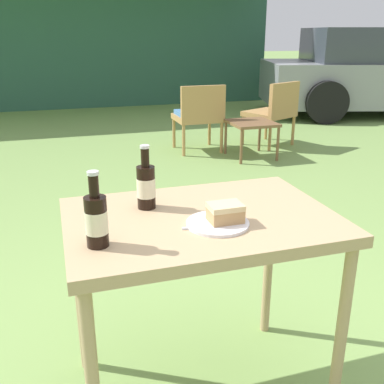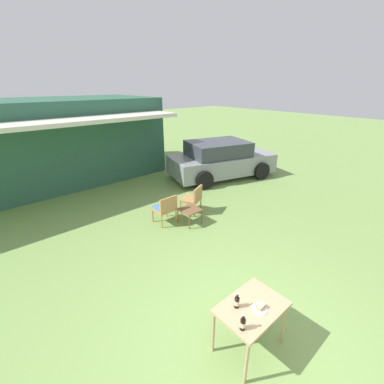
{
  "view_description": "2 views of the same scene",
  "coord_description": "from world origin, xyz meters",
  "px_view_note": "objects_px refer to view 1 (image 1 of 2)",
  "views": [
    {
      "loc": [
        -0.44,
        -1.33,
        1.33
      ],
      "look_at": [
        0.0,
        0.1,
        0.79
      ],
      "focal_mm": 42.0,
      "sensor_mm": 36.0,
      "label": 1
    },
    {
      "loc": [
        -2.19,
        -1.35,
        3.37
      ],
      "look_at": [
        1.64,
        3.07,
        0.9
      ],
      "focal_mm": 24.0,
      "sensor_mm": 36.0,
      "label": 2
    }
  ],
  "objects_px": {
    "parked_car": "(382,73)",
    "cake_on_plate": "(222,217)",
    "cola_bottle_far": "(96,219)",
    "patio_table": "(201,237)",
    "cola_bottle_near": "(146,185)",
    "wicker_chair_cushioned": "(199,114)",
    "garden_side_table": "(252,126)",
    "wicker_chair_plain": "(274,110)"
  },
  "relations": [
    {
      "from": "parked_car",
      "to": "cake_on_plate",
      "type": "relative_size",
      "value": 20.99
    },
    {
      "from": "parked_car",
      "to": "cola_bottle_far",
      "type": "height_order",
      "value": "parked_car"
    },
    {
      "from": "cola_bottle_far",
      "to": "parked_car",
      "type": "bearing_deg",
      "value": 45.07
    },
    {
      "from": "patio_table",
      "to": "cola_bottle_near",
      "type": "distance_m",
      "value": 0.26
    },
    {
      "from": "cake_on_plate",
      "to": "cola_bottle_far",
      "type": "relative_size",
      "value": 0.9
    },
    {
      "from": "patio_table",
      "to": "cola_bottle_far",
      "type": "height_order",
      "value": "cola_bottle_far"
    },
    {
      "from": "wicker_chair_cushioned",
      "to": "cola_bottle_near",
      "type": "relative_size",
      "value": 3.44
    },
    {
      "from": "garden_side_table",
      "to": "patio_table",
      "type": "xyz_separation_m",
      "value": [
        -1.63,
        -3.15,
        0.31
      ]
    },
    {
      "from": "wicker_chair_plain",
      "to": "cola_bottle_near",
      "type": "height_order",
      "value": "cola_bottle_near"
    },
    {
      "from": "patio_table",
      "to": "garden_side_table",
      "type": "bearing_deg",
      "value": 62.55
    },
    {
      "from": "cake_on_plate",
      "to": "cola_bottle_far",
      "type": "distance_m",
      "value": 0.4
    },
    {
      "from": "parked_car",
      "to": "wicker_chair_plain",
      "type": "relative_size",
      "value": 5.51
    },
    {
      "from": "garden_side_table",
      "to": "cola_bottle_near",
      "type": "bearing_deg",
      "value": -120.7
    },
    {
      "from": "wicker_chair_cushioned",
      "to": "patio_table",
      "type": "height_order",
      "value": "wicker_chair_cushioned"
    },
    {
      "from": "patio_table",
      "to": "cola_bottle_near",
      "type": "height_order",
      "value": "cola_bottle_near"
    },
    {
      "from": "wicker_chair_cushioned",
      "to": "cake_on_plate",
      "type": "distance_m",
      "value": 3.84
    },
    {
      "from": "cola_bottle_far",
      "to": "wicker_chair_plain",
      "type": "bearing_deg",
      "value": 56.17
    },
    {
      "from": "parked_car",
      "to": "wicker_chair_plain",
      "type": "distance_m",
      "value": 3.24
    },
    {
      "from": "patio_table",
      "to": "wicker_chair_cushioned",
      "type": "bearing_deg",
      "value": 71.99
    },
    {
      "from": "wicker_chair_cushioned",
      "to": "cake_on_plate",
      "type": "xyz_separation_m",
      "value": [
        -1.12,
        -3.66,
        0.32
      ]
    },
    {
      "from": "garden_side_table",
      "to": "patio_table",
      "type": "relative_size",
      "value": 0.56
    },
    {
      "from": "garden_side_table",
      "to": "cola_bottle_far",
      "type": "relative_size",
      "value": 2.24
    },
    {
      "from": "patio_table",
      "to": "cola_bottle_near",
      "type": "relative_size",
      "value": 4.01
    },
    {
      "from": "wicker_chair_cushioned",
      "to": "cola_bottle_near",
      "type": "height_order",
      "value": "cola_bottle_near"
    },
    {
      "from": "wicker_chair_cushioned",
      "to": "cola_bottle_far",
      "type": "height_order",
      "value": "cola_bottle_far"
    },
    {
      "from": "wicker_chair_cushioned",
      "to": "wicker_chair_plain",
      "type": "relative_size",
      "value": 1.0
    },
    {
      "from": "wicker_chair_cushioned",
      "to": "wicker_chair_plain",
      "type": "height_order",
      "value": "same"
    },
    {
      "from": "wicker_chair_plain",
      "to": "patio_table",
      "type": "xyz_separation_m",
      "value": [
        -2.11,
        -3.55,
        0.21
      ]
    },
    {
      "from": "wicker_chair_plain",
      "to": "cola_bottle_far",
      "type": "relative_size",
      "value": 3.44
    },
    {
      "from": "wicker_chair_cushioned",
      "to": "wicker_chair_plain",
      "type": "bearing_deg",
      "value": 179.23
    },
    {
      "from": "wicker_chair_plain",
      "to": "cola_bottle_near",
      "type": "distance_m",
      "value": 4.13
    },
    {
      "from": "wicker_chair_plain",
      "to": "garden_side_table",
      "type": "bearing_deg",
      "value": 15.69
    },
    {
      "from": "garden_side_table",
      "to": "cola_bottle_far",
      "type": "height_order",
      "value": "cola_bottle_far"
    },
    {
      "from": "cake_on_plate",
      "to": "cola_bottle_near",
      "type": "relative_size",
      "value": 0.9
    },
    {
      "from": "wicker_chair_plain",
      "to": "cake_on_plate",
      "type": "bearing_deg",
      "value": 35.62
    },
    {
      "from": "parked_car",
      "to": "patio_table",
      "type": "height_order",
      "value": "parked_car"
    },
    {
      "from": "wicker_chair_plain",
      "to": "wicker_chair_cushioned",
      "type": "bearing_deg",
      "value": -25.58
    },
    {
      "from": "garden_side_table",
      "to": "wicker_chair_cushioned",
      "type": "bearing_deg",
      "value": 138.49
    },
    {
      "from": "wicker_chair_plain",
      "to": "parked_car",
      "type": "bearing_deg",
      "value": -174.99
    },
    {
      "from": "garden_side_table",
      "to": "cola_bottle_far",
      "type": "distance_m",
      "value": 3.86
    },
    {
      "from": "wicker_chair_cushioned",
      "to": "garden_side_table",
      "type": "bearing_deg",
      "value": 138.52
    },
    {
      "from": "garden_side_table",
      "to": "patio_table",
      "type": "distance_m",
      "value": 3.56
    }
  ]
}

